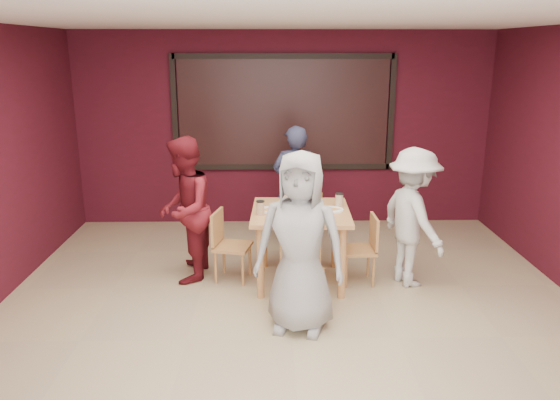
{
  "coord_description": "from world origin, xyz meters",
  "views": [
    {
      "loc": [
        -0.19,
        -4.43,
        2.55
      ],
      "look_at": [
        -0.09,
        1.28,
        0.96
      ],
      "focal_mm": 35.0,
      "sensor_mm": 36.0,
      "label": 1
    }
  ],
  "objects_px": {
    "dining_table": "(301,220)",
    "diner_right": "(413,218)",
    "chair_back": "(304,222)",
    "diner_back": "(295,186)",
    "chair_left": "(227,241)",
    "diner_front": "(300,243)",
    "diner_left": "(184,210)",
    "chair_front": "(302,273)",
    "chair_right": "(364,245)"
  },
  "relations": [
    {
      "from": "dining_table",
      "to": "diner_right",
      "type": "height_order",
      "value": "diner_right"
    },
    {
      "from": "chair_back",
      "to": "diner_back",
      "type": "height_order",
      "value": "diner_back"
    },
    {
      "from": "dining_table",
      "to": "chair_left",
      "type": "height_order",
      "value": "dining_table"
    },
    {
      "from": "diner_front",
      "to": "diner_left",
      "type": "relative_size",
      "value": 1.04
    },
    {
      "from": "diner_front",
      "to": "diner_left",
      "type": "distance_m",
      "value": 1.7
    },
    {
      "from": "chair_back",
      "to": "chair_front",
      "type": "bearing_deg",
      "value": -94.13
    },
    {
      "from": "dining_table",
      "to": "diner_right",
      "type": "distance_m",
      "value": 1.22
    },
    {
      "from": "chair_left",
      "to": "diner_front",
      "type": "bearing_deg",
      "value": -56.35
    },
    {
      "from": "chair_front",
      "to": "diner_back",
      "type": "height_order",
      "value": "diner_back"
    },
    {
      "from": "dining_table",
      "to": "chair_front",
      "type": "bearing_deg",
      "value": -92.1
    },
    {
      "from": "chair_front",
      "to": "diner_right",
      "type": "xyz_separation_m",
      "value": [
        1.25,
        0.76,
        0.31
      ]
    },
    {
      "from": "diner_front",
      "to": "diner_back",
      "type": "relative_size",
      "value": 1.06
    },
    {
      "from": "chair_back",
      "to": "diner_front",
      "type": "height_order",
      "value": "diner_front"
    },
    {
      "from": "diner_front",
      "to": "chair_left",
      "type": "bearing_deg",
      "value": 138.32
    },
    {
      "from": "dining_table",
      "to": "diner_back",
      "type": "height_order",
      "value": "diner_back"
    },
    {
      "from": "chair_left",
      "to": "dining_table",
      "type": "bearing_deg",
      "value": -5.98
    },
    {
      "from": "chair_front",
      "to": "chair_right",
      "type": "distance_m",
      "value": 1.09
    },
    {
      "from": "chair_left",
      "to": "diner_right",
      "type": "distance_m",
      "value": 2.08
    },
    {
      "from": "chair_left",
      "to": "diner_right",
      "type": "relative_size",
      "value": 0.52
    },
    {
      "from": "chair_left",
      "to": "diner_back",
      "type": "xyz_separation_m",
      "value": [
        0.82,
        1.16,
        0.35
      ]
    },
    {
      "from": "chair_left",
      "to": "chair_right",
      "type": "relative_size",
      "value": 1.03
    },
    {
      "from": "chair_right",
      "to": "diner_left",
      "type": "bearing_deg",
      "value": 175.67
    },
    {
      "from": "chair_front",
      "to": "diner_right",
      "type": "relative_size",
      "value": 0.52
    },
    {
      "from": "diner_front",
      "to": "diner_left",
      "type": "bearing_deg",
      "value": 150.81
    },
    {
      "from": "chair_back",
      "to": "diner_right",
      "type": "xyz_separation_m",
      "value": [
        1.14,
        -0.79,
        0.3
      ]
    },
    {
      "from": "chair_right",
      "to": "diner_back",
      "type": "bearing_deg",
      "value": 119.41
    },
    {
      "from": "dining_table",
      "to": "chair_right",
      "type": "distance_m",
      "value": 0.77
    },
    {
      "from": "diner_front",
      "to": "diner_right",
      "type": "relative_size",
      "value": 1.1
    },
    {
      "from": "chair_left",
      "to": "diner_right",
      "type": "height_order",
      "value": "diner_right"
    },
    {
      "from": "dining_table",
      "to": "chair_front",
      "type": "distance_m",
      "value": 0.87
    },
    {
      "from": "dining_table",
      "to": "diner_front",
      "type": "bearing_deg",
      "value": -93.47
    },
    {
      "from": "diner_front",
      "to": "chair_back",
      "type": "bearing_deg",
      "value": 99.99
    },
    {
      "from": "diner_front",
      "to": "diner_left",
      "type": "height_order",
      "value": "diner_front"
    },
    {
      "from": "chair_left",
      "to": "chair_right",
      "type": "height_order",
      "value": "chair_left"
    },
    {
      "from": "chair_front",
      "to": "diner_right",
      "type": "bearing_deg",
      "value": 31.32
    },
    {
      "from": "chair_front",
      "to": "diner_left",
      "type": "bearing_deg",
      "value": 143.02
    },
    {
      "from": "diner_back",
      "to": "diner_left",
      "type": "relative_size",
      "value": 0.98
    },
    {
      "from": "chair_back",
      "to": "diner_back",
      "type": "bearing_deg",
      "value": 99.98
    },
    {
      "from": "diner_right",
      "to": "chair_front",
      "type": "bearing_deg",
      "value": 100.95
    },
    {
      "from": "diner_right",
      "to": "dining_table",
      "type": "bearing_deg",
      "value": 66.55
    },
    {
      "from": "diner_back",
      "to": "chair_front",
      "type": "bearing_deg",
      "value": 89.05
    },
    {
      "from": "chair_back",
      "to": "chair_right",
      "type": "bearing_deg",
      "value": -50.36
    },
    {
      "from": "chair_right",
      "to": "diner_right",
      "type": "relative_size",
      "value": 0.5
    },
    {
      "from": "chair_back",
      "to": "chair_left",
      "type": "relative_size",
      "value": 1.04
    },
    {
      "from": "chair_back",
      "to": "diner_right",
      "type": "distance_m",
      "value": 1.42
    },
    {
      "from": "chair_back",
      "to": "diner_left",
      "type": "relative_size",
      "value": 0.51
    },
    {
      "from": "chair_front",
      "to": "diner_front",
      "type": "height_order",
      "value": "diner_front"
    },
    {
      "from": "chair_front",
      "to": "chair_back",
      "type": "height_order",
      "value": "chair_back"
    },
    {
      "from": "chair_back",
      "to": "diner_back",
      "type": "xyz_separation_m",
      "value": [
        -0.09,
        0.52,
        0.33
      ]
    },
    {
      "from": "chair_front",
      "to": "diner_left",
      "type": "distance_m",
      "value": 1.62
    }
  ]
}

